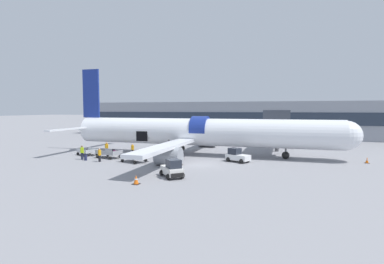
# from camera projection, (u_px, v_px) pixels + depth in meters

# --- Properties ---
(ground_plane) EXTENTS (500.00, 500.00, 0.00)m
(ground_plane) POSITION_uv_depth(u_px,v_px,m) (201.00, 164.00, 34.63)
(ground_plane) COLOR gray
(terminal_strip) EXTENTS (80.10, 8.30, 8.02)m
(terminal_strip) POSITION_uv_depth(u_px,v_px,m) (244.00, 119.00, 69.04)
(terminal_strip) COLOR gray
(terminal_strip) RESTS_ON ground_plane
(jet_bridge_stub) EXTENTS (3.54, 10.26, 6.26)m
(jet_bridge_stub) POSITION_uv_depth(u_px,v_px,m) (277.00, 121.00, 44.10)
(jet_bridge_stub) COLOR #4C4C51
(jet_bridge_stub) RESTS_ON ground_plane
(airplane) EXTENTS (40.60, 33.63, 12.49)m
(airplane) POSITION_uv_depth(u_px,v_px,m) (197.00, 132.00, 41.65)
(airplane) COLOR white
(airplane) RESTS_ON ground_plane
(baggage_tug_lead) EXTENTS (2.90, 3.06, 1.74)m
(baggage_tug_lead) POSITION_uv_depth(u_px,v_px,m) (172.00, 169.00, 28.02)
(baggage_tug_lead) COLOR silver
(baggage_tug_lead) RESTS_ON ground_plane
(baggage_tug_mid) EXTENTS (3.23, 2.60, 1.64)m
(baggage_tug_mid) POSITION_uv_depth(u_px,v_px,m) (237.00, 156.00, 36.26)
(baggage_tug_mid) COLOR white
(baggage_tug_mid) RESTS_ON ground_plane
(baggage_cart_loading) EXTENTS (4.24, 2.66, 1.17)m
(baggage_cart_loading) POSITION_uv_depth(u_px,v_px,m) (110.00, 154.00, 39.06)
(baggage_cart_loading) COLOR #999BA0
(baggage_cart_loading) RESTS_ON ground_plane
(baggage_cart_queued) EXTENTS (4.11, 2.78, 1.24)m
(baggage_cart_queued) POSITION_uv_depth(u_px,v_px,m) (135.00, 157.00, 35.94)
(baggage_cart_queued) COLOR #B7BABF
(baggage_cart_queued) RESTS_ON ground_plane
(baggage_cart_empty) EXTENTS (3.73, 2.90, 0.91)m
(baggage_cart_empty) POSITION_uv_depth(u_px,v_px,m) (88.00, 152.00, 41.42)
(baggage_cart_empty) COLOR #B7BABF
(baggage_cart_empty) RESTS_ON ground_plane
(ground_crew_loader_a) EXTENTS (0.57, 0.50, 1.66)m
(ground_crew_loader_a) POSITION_uv_depth(u_px,v_px,m) (133.00, 149.00, 41.09)
(ground_crew_loader_a) COLOR #2D2D33
(ground_crew_loader_a) RESTS_ON ground_plane
(ground_crew_loader_b) EXTENTS (0.62, 0.48, 1.78)m
(ground_crew_loader_b) POSITION_uv_depth(u_px,v_px,m) (82.00, 152.00, 37.87)
(ground_crew_loader_b) COLOR #1E2338
(ground_crew_loader_b) RESTS_ON ground_plane
(ground_crew_driver) EXTENTS (0.63, 0.49, 1.80)m
(ground_crew_driver) POSITION_uv_depth(u_px,v_px,m) (107.00, 148.00, 41.75)
(ground_crew_driver) COLOR black
(ground_crew_driver) RESTS_ON ground_plane
(ground_crew_supervisor) EXTENTS (0.52, 0.54, 1.65)m
(ground_crew_supervisor) POSITION_uv_depth(u_px,v_px,m) (100.00, 155.00, 36.27)
(ground_crew_supervisor) COLOR black
(ground_crew_supervisor) RESTS_ON ground_plane
(suitcase_on_tarmac_upright) EXTENTS (0.46, 0.36, 0.87)m
(suitcase_on_tarmac_upright) POSITION_uv_depth(u_px,v_px,m) (86.00, 157.00, 37.28)
(suitcase_on_tarmac_upright) COLOR #1E2347
(suitcase_on_tarmac_upright) RESTS_ON ground_plane
(safety_cone_nose) EXTENTS (0.49, 0.49, 0.71)m
(safety_cone_nose) POSITION_uv_depth(u_px,v_px,m) (367.00, 160.00, 35.33)
(safety_cone_nose) COLOR black
(safety_cone_nose) RESTS_ON ground_plane
(safety_cone_engine_left) EXTENTS (0.60, 0.60, 0.80)m
(safety_cone_engine_left) POSITION_uv_depth(u_px,v_px,m) (136.00, 180.00, 25.45)
(safety_cone_engine_left) COLOR black
(safety_cone_engine_left) RESTS_ON ground_plane
(safety_cone_wingtip) EXTENTS (0.56, 0.56, 0.79)m
(safety_cone_wingtip) POSITION_uv_depth(u_px,v_px,m) (180.00, 162.00, 34.25)
(safety_cone_wingtip) COLOR black
(safety_cone_wingtip) RESTS_ON ground_plane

